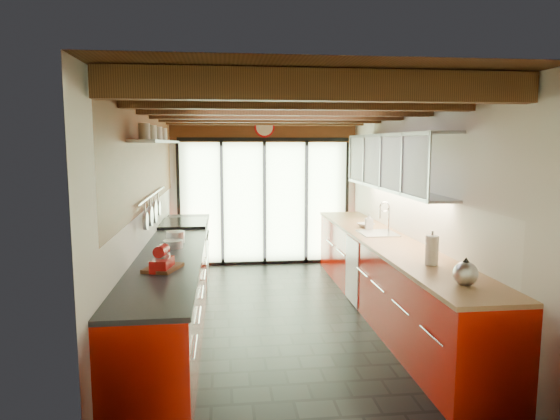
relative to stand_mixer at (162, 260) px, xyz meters
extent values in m
plane|color=black|center=(1.27, 1.21, -1.02)|extent=(5.50, 5.50, 0.00)
plane|color=silver|center=(1.27, 3.96, 0.28)|extent=(3.20, 0.00, 3.20)
plane|color=silver|center=(1.27, -1.54, 0.28)|extent=(3.20, 0.00, 3.20)
plane|color=silver|center=(-0.33, 1.21, 0.28)|extent=(0.00, 5.50, 5.50)
plane|color=silver|center=(2.87, 1.21, 0.28)|extent=(0.00, 5.50, 5.50)
plane|color=#472814|center=(1.27, 1.21, 1.58)|extent=(5.50, 5.50, 0.00)
cube|color=#593316|center=(1.27, -1.04, 1.46)|extent=(3.14, 0.14, 0.22)
cube|color=#593316|center=(1.27, -0.14, 1.46)|extent=(3.14, 0.14, 0.22)
cube|color=#593316|center=(1.27, 0.76, 1.46)|extent=(3.14, 0.14, 0.22)
cube|color=#593316|center=(1.27, 1.66, 1.46)|extent=(3.14, 0.14, 0.22)
cube|color=#593316|center=(1.27, 2.56, 1.46)|extent=(3.14, 0.14, 0.22)
cube|color=#593316|center=(1.27, 3.46, 1.46)|extent=(3.14, 0.14, 0.22)
cube|color=brown|center=(1.27, 3.92, 1.33)|extent=(3.14, 0.06, 0.50)
plane|color=brown|center=(-0.30, 1.41, 0.96)|extent=(0.00, 4.90, 4.90)
plane|color=#C6EAAD|center=(1.27, 3.95, 0.06)|extent=(2.90, 0.00, 2.90)
cube|color=black|center=(-0.18, 3.93, 0.06)|extent=(0.05, 0.04, 2.15)
cube|color=black|center=(2.72, 3.93, 0.06)|extent=(0.05, 0.04, 2.15)
cube|color=black|center=(1.27, 3.90, 0.06)|extent=(0.06, 0.05, 2.15)
cube|color=black|center=(1.27, 3.90, 1.13)|extent=(2.90, 0.05, 0.06)
cylinder|color=red|center=(1.27, 3.88, 1.33)|extent=(0.34, 0.04, 0.34)
cylinder|color=beige|center=(1.27, 3.86, 1.33)|extent=(0.28, 0.02, 0.28)
cube|color=#B51204|center=(-0.01, 1.21, -0.58)|extent=(0.65, 5.00, 0.88)
cube|color=black|center=(-0.01, 1.21, -0.12)|extent=(0.68, 5.00, 0.04)
cube|color=silver|center=(-0.01, 2.66, -0.58)|extent=(0.66, 0.90, 0.90)
cube|color=black|center=(-0.01, 2.66, -0.09)|extent=(0.65, 0.90, 0.06)
cube|color=#B51204|center=(2.54, 1.21, -0.58)|extent=(0.65, 5.00, 0.88)
cube|color=tan|center=(2.54, 1.21, -0.12)|extent=(0.68, 5.00, 0.04)
cube|color=white|center=(2.21, 1.61, -0.58)|extent=(0.02, 0.60, 0.84)
cube|color=silver|center=(2.54, 1.61, -0.09)|extent=(0.45, 0.52, 0.02)
cylinder|color=silver|center=(2.69, 1.61, 0.08)|extent=(0.02, 0.02, 0.34)
torus|color=silver|center=(2.63, 1.61, 0.25)|extent=(0.14, 0.02, 0.14)
plane|color=silver|center=(2.53, 1.51, 0.83)|extent=(0.00, 3.00, 3.00)
cube|color=#9EA0A5|center=(2.70, 1.51, 0.50)|extent=(0.34, 3.00, 0.03)
cube|color=#9EA0A5|center=(2.70, 1.51, 1.17)|extent=(0.34, 3.00, 0.03)
cylinder|color=silver|center=(-0.27, 1.51, 0.45)|extent=(0.02, 2.20, 0.02)
cube|color=silver|center=(-0.18, 1.41, 1.08)|extent=(0.28, 2.60, 0.03)
cylinder|color=silver|center=(-0.23, 0.61, 0.27)|extent=(0.04, 0.18, 0.18)
cylinder|color=silver|center=(-0.23, 0.96, 0.27)|extent=(0.04, 0.22, 0.22)
cylinder|color=silver|center=(-0.23, 1.31, 0.27)|extent=(0.04, 0.26, 0.26)
cylinder|color=silver|center=(-0.23, 1.66, 0.27)|extent=(0.04, 0.18, 0.18)
cube|color=#B20F0E|center=(0.00, -0.01, -0.04)|extent=(0.21, 0.30, 0.12)
cylinder|color=#B20F0E|center=(0.00, -0.03, 0.10)|extent=(0.14, 0.19, 0.11)
cylinder|color=silver|center=(0.00, 0.04, 0.00)|extent=(0.16, 0.16, 0.12)
cylinder|color=silver|center=(0.00, 1.32, -0.03)|extent=(0.23, 0.23, 0.14)
cylinder|color=silver|center=(0.00, 1.02, -0.05)|extent=(0.26, 0.26, 0.09)
cube|color=brown|center=(0.00, 0.04, -0.08)|extent=(0.37, 0.44, 0.03)
sphere|color=silver|center=(2.54, -0.75, 0.00)|extent=(0.24, 0.24, 0.20)
cone|color=black|center=(2.54, -0.75, 0.12)|extent=(0.09, 0.09, 0.06)
cylinder|color=silver|center=(2.54, -0.64, 0.01)|extent=(0.04, 0.08, 0.04)
cylinder|color=white|center=(2.54, -0.08, 0.04)|extent=(0.16, 0.16, 0.28)
cylinder|color=silver|center=(2.54, -0.08, 0.21)|extent=(0.03, 0.03, 0.05)
imported|color=silver|center=(2.54, 1.99, 0.01)|extent=(0.10, 0.11, 0.22)
imported|color=silver|center=(2.54, 2.14, -0.07)|extent=(0.29, 0.29, 0.05)
camera|label=1|loc=(0.56, -4.55, 1.06)|focal=32.00mm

